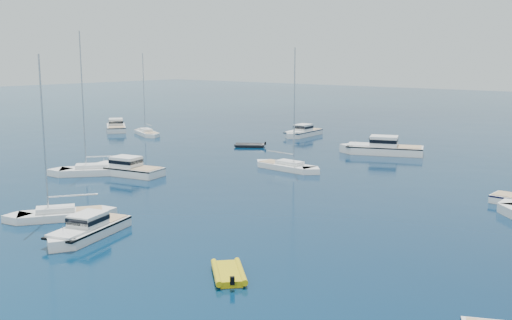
# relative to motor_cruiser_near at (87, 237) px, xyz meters

# --- Properties ---
(ground) EXTENTS (400.00, 400.00, 0.00)m
(ground) POSITION_rel_motor_cruiser_near_xyz_m (0.35, -5.18, 0.00)
(ground) COLOR #08304F
(ground) RESTS_ON ground
(motor_cruiser_near) EXTENTS (4.79, 8.50, 2.13)m
(motor_cruiser_near) POSITION_rel_motor_cruiser_near_xyz_m (0.00, 0.00, 0.00)
(motor_cruiser_near) COLOR silver
(motor_cruiser_near) RESTS_ON ground
(motor_cruiser_centre) EXTENTS (9.93, 4.89, 2.50)m
(motor_cruiser_centre) POSITION_rel_motor_cruiser_near_xyz_m (-15.77, 15.80, 0.00)
(motor_cruiser_centre) COLOR white
(motor_cruiser_centre) RESTS_ON ground
(motor_cruiser_far_l) EXTENTS (9.76, 8.27, 2.59)m
(motor_cruiser_far_l) POSITION_rel_motor_cruiser_near_xyz_m (-47.21, 38.78, 0.00)
(motor_cruiser_far_l) COLOR silver
(motor_cruiser_far_l) RESTS_ON ground
(motor_cruiser_distant) EXTENTS (11.87, 7.62, 2.99)m
(motor_cruiser_distant) POSITION_rel_motor_cruiser_near_xyz_m (-0.90, 45.32, 0.00)
(motor_cruiser_distant) COLOR white
(motor_cruiser_distant) RESTS_ON ground
(motor_cruiser_horizon) EXTENTS (3.36, 9.18, 2.37)m
(motor_cruiser_horizon) POSITION_rel_motor_cruiser_near_xyz_m (-18.73, 53.02, 0.00)
(motor_cruiser_horizon) COLOR white
(motor_cruiser_horizon) RESTS_ON ground
(sailboat_fore) EXTENTS (6.92, 8.71, 13.14)m
(sailboat_fore) POSITION_rel_motor_cruiser_near_xyz_m (-5.61, 1.51, 0.00)
(sailboat_fore) COLOR silver
(sailboat_fore) RESTS_ON ground
(sailboat_mid_l) EXTENTS (8.96, 9.89, 15.61)m
(sailboat_mid_l) POSITION_rel_motor_cruiser_near_xyz_m (-18.27, 13.97, 0.00)
(sailboat_mid_l) COLOR white
(sailboat_mid_l) RESTS_ON ground
(sailboat_centre) EXTENTS (9.58, 2.99, 13.90)m
(sailboat_centre) POSITION_rel_motor_cruiser_near_xyz_m (-4.04, 29.02, 0.00)
(sailboat_centre) COLOR white
(sailboat_centre) RESTS_ON ground
(sailboat_far_l) EXTENTS (9.25, 5.81, 13.33)m
(sailboat_far_l) POSITION_rel_motor_cruiser_near_xyz_m (-38.62, 38.19, 0.00)
(sailboat_far_l) COLOR white
(sailboat_far_l) RESTS_ON ground
(tender_yellow) EXTENTS (4.36, 4.23, 0.95)m
(tender_yellow) POSITION_rel_motor_cruiser_near_xyz_m (12.72, 0.67, 0.00)
(tender_yellow) COLOR #C0AB0B
(tender_yellow) RESTS_ON ground
(tender_grey_far) EXTENTS (4.91, 4.34, 0.95)m
(tender_grey_far) POSITION_rel_motor_cruiser_near_xyz_m (-17.95, 39.14, 0.00)
(tender_grey_far) COLOR black
(tender_grey_far) RESTS_ON ground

